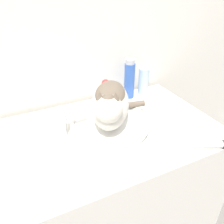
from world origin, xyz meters
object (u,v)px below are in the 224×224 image
at_px(cat, 110,103).
at_px(cream_tube, 209,144).
at_px(soap_pump_bottle, 144,81).
at_px(deodorant_stick, 106,91).
at_px(faucet, 63,120).
at_px(shampoo_bottle_tall, 129,79).

bearing_deg(cat, cream_tube, 76.45).
xyz_separation_m(cat, soap_pump_bottle, (0.32, 0.24, -0.06)).
relative_size(deodorant_stick, cream_tube, 0.89).
bearing_deg(cat, deodorant_stick, -171.43).
bearing_deg(faucet, soap_pump_bottle, 32.35).
relative_size(cat, shampoo_bottle_tall, 1.61).
bearing_deg(deodorant_stick, shampoo_bottle_tall, 0.00).
xyz_separation_m(cat, deodorant_stick, (0.09, 0.24, -0.07)).
relative_size(cat, cream_tube, 2.40).
bearing_deg(soap_pump_bottle, shampoo_bottle_tall, -180.00).
distance_m(cat, shampoo_bottle_tall, 0.33).
relative_size(faucet, deodorant_stick, 1.09).
bearing_deg(cream_tube, soap_pump_bottle, 87.58).
bearing_deg(deodorant_stick, faucet, -146.23).
height_order(cat, cream_tube, cat).
bearing_deg(deodorant_stick, cream_tube, -68.15).
bearing_deg(cat, shampoo_bottle_tall, 165.67).
relative_size(faucet, soap_pump_bottle, 0.74).
bearing_deg(soap_pump_bottle, cat, -142.79).
relative_size(soap_pump_bottle, cream_tube, 1.30).
relative_size(cat, faucet, 2.48).
height_order(cat, shampoo_bottle_tall, cat).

